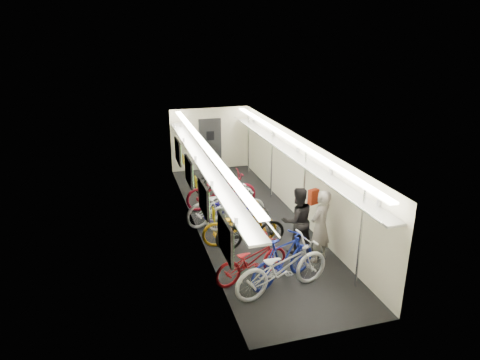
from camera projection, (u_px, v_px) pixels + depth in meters
train_car_shell at (229, 160)px, 12.28m from camera, size 10.00×10.00×10.00m
bicycle_0 at (282, 267)px, 8.83m from camera, size 2.32×1.21×1.16m
bicycle_1 at (283, 259)px, 9.16m from camera, size 1.91×1.22×1.12m
bicycle_2 at (252, 260)px, 9.30m from camera, size 1.92×1.09×0.95m
bicycle_3 at (250, 229)px, 10.61m from camera, size 1.80×0.54×1.08m
bicycle_4 at (240, 225)px, 10.84m from camera, size 1.98×0.78×1.02m
bicycle_5 at (236, 208)px, 11.74m from camera, size 1.93×0.95×1.12m
bicycle_6 at (221, 203)px, 12.02m from camera, size 2.31×1.34×1.15m
bicycle_7 at (230, 205)px, 12.13m from camera, size 1.61×0.47×0.96m
bicycle_8 at (221, 191)px, 12.97m from camera, size 2.20×0.80×1.15m
bicycle_9 at (216, 179)px, 14.26m from camera, size 1.66×0.85×0.96m
passenger_near at (320, 226)px, 9.95m from camera, size 0.77×0.70×1.76m
passenger_mid at (297, 220)px, 10.33m from camera, size 0.84×0.67×1.69m
backpack at (313, 197)px, 10.61m from camera, size 0.29×0.22×0.38m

